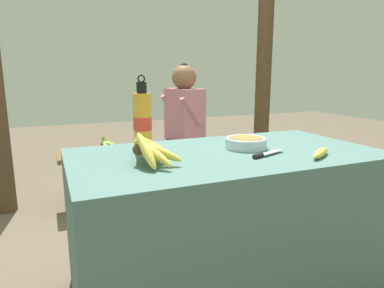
{
  "coord_description": "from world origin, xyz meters",
  "views": [
    {
      "loc": [
        -0.73,
        -1.32,
        1.04
      ],
      "look_at": [
        -0.15,
        0.05,
        0.73
      ],
      "focal_mm": 32.0,
      "sensor_mm": 36.0,
      "label": 1
    }
  ],
  "objects_px": {
    "knife": "(264,154)",
    "wooden_bench": "(156,156)",
    "serving_bowl": "(246,142)",
    "support_post_far": "(264,63)",
    "water_bottle": "(143,122)",
    "loose_banana_front": "(321,153)",
    "banana_bunch_green": "(108,144)",
    "seated_vendor": "(180,121)",
    "banana_bunch_ripe": "(149,148)"
  },
  "relations": [
    {
      "from": "loose_banana_front",
      "to": "knife",
      "type": "distance_m",
      "value": 0.24
    },
    {
      "from": "serving_bowl",
      "to": "banana_bunch_green",
      "type": "relative_size",
      "value": 0.74
    },
    {
      "from": "banana_bunch_ripe",
      "to": "loose_banana_front",
      "type": "bearing_deg",
      "value": -13.49
    },
    {
      "from": "banana_bunch_ripe",
      "to": "loose_banana_front",
      "type": "relative_size",
      "value": 1.73
    },
    {
      "from": "banana_bunch_ripe",
      "to": "wooden_bench",
      "type": "height_order",
      "value": "banana_bunch_ripe"
    },
    {
      "from": "knife",
      "to": "wooden_bench",
      "type": "height_order",
      "value": "knife"
    },
    {
      "from": "loose_banana_front",
      "to": "knife",
      "type": "height_order",
      "value": "loose_banana_front"
    },
    {
      "from": "serving_bowl",
      "to": "support_post_far",
      "type": "height_order",
      "value": "support_post_far"
    },
    {
      "from": "knife",
      "to": "support_post_far",
      "type": "xyz_separation_m",
      "value": [
        1.1,
        1.63,
        0.43
      ]
    },
    {
      "from": "serving_bowl",
      "to": "knife",
      "type": "distance_m",
      "value": 0.17
    },
    {
      "from": "wooden_bench",
      "to": "loose_banana_front",
      "type": "bearing_deg",
      "value": -80.73
    },
    {
      "from": "serving_bowl",
      "to": "support_post_far",
      "type": "distance_m",
      "value": 1.87
    },
    {
      "from": "banana_bunch_ripe",
      "to": "serving_bowl",
      "type": "xyz_separation_m",
      "value": [
        0.5,
        0.1,
        -0.03
      ]
    },
    {
      "from": "loose_banana_front",
      "to": "seated_vendor",
      "type": "distance_m",
      "value": 1.52
    },
    {
      "from": "banana_bunch_ripe",
      "to": "seated_vendor",
      "type": "relative_size",
      "value": 0.27
    },
    {
      "from": "serving_bowl",
      "to": "knife",
      "type": "xyz_separation_m",
      "value": [
        -0.02,
        -0.17,
        -0.02
      ]
    },
    {
      "from": "banana_bunch_ripe",
      "to": "banana_bunch_green",
      "type": "xyz_separation_m",
      "value": [
        0.06,
        1.39,
        -0.25
      ]
    },
    {
      "from": "knife",
      "to": "support_post_far",
      "type": "height_order",
      "value": "support_post_far"
    },
    {
      "from": "water_bottle",
      "to": "banana_bunch_ripe",
      "type": "bearing_deg",
      "value": -98.86
    },
    {
      "from": "loose_banana_front",
      "to": "banana_bunch_ripe",
      "type": "bearing_deg",
      "value": 166.51
    },
    {
      "from": "seated_vendor",
      "to": "banana_bunch_green",
      "type": "xyz_separation_m",
      "value": [
        -0.58,
        0.04,
        -0.15
      ]
    },
    {
      "from": "water_bottle",
      "to": "knife",
      "type": "distance_m",
      "value": 0.54
    },
    {
      "from": "banana_bunch_green",
      "to": "support_post_far",
      "type": "distance_m",
      "value": 1.66
    },
    {
      "from": "banana_bunch_green",
      "to": "seated_vendor",
      "type": "bearing_deg",
      "value": -3.92
    },
    {
      "from": "banana_bunch_green",
      "to": "water_bottle",
      "type": "bearing_deg",
      "value": -91.37
    },
    {
      "from": "serving_bowl",
      "to": "knife",
      "type": "height_order",
      "value": "serving_bowl"
    },
    {
      "from": "water_bottle",
      "to": "loose_banana_front",
      "type": "height_order",
      "value": "water_bottle"
    },
    {
      "from": "banana_bunch_ripe",
      "to": "serving_bowl",
      "type": "distance_m",
      "value": 0.51
    },
    {
      "from": "loose_banana_front",
      "to": "knife",
      "type": "xyz_separation_m",
      "value": [
        -0.22,
        0.1,
        -0.01
      ]
    },
    {
      "from": "seated_vendor",
      "to": "support_post_far",
      "type": "distance_m",
      "value": 1.08
    },
    {
      "from": "knife",
      "to": "seated_vendor",
      "type": "relative_size",
      "value": 0.18
    },
    {
      "from": "serving_bowl",
      "to": "banana_bunch_green",
      "type": "height_order",
      "value": "serving_bowl"
    },
    {
      "from": "knife",
      "to": "banana_bunch_green",
      "type": "distance_m",
      "value": 1.54
    },
    {
      "from": "loose_banana_front",
      "to": "support_post_far",
      "type": "distance_m",
      "value": 1.99
    },
    {
      "from": "loose_banana_front",
      "to": "wooden_bench",
      "type": "xyz_separation_m",
      "value": [
        -0.25,
        1.56,
        -0.34
      ]
    },
    {
      "from": "water_bottle",
      "to": "wooden_bench",
      "type": "relative_size",
      "value": 0.22
    },
    {
      "from": "serving_bowl",
      "to": "wooden_bench",
      "type": "height_order",
      "value": "serving_bowl"
    },
    {
      "from": "banana_bunch_ripe",
      "to": "serving_bowl",
      "type": "bearing_deg",
      "value": 11.51
    },
    {
      "from": "loose_banana_front",
      "to": "support_post_far",
      "type": "bearing_deg",
      "value": 62.86
    },
    {
      "from": "loose_banana_front",
      "to": "banana_bunch_green",
      "type": "height_order",
      "value": "loose_banana_front"
    },
    {
      "from": "serving_bowl",
      "to": "loose_banana_front",
      "type": "height_order",
      "value": "serving_bowl"
    },
    {
      "from": "water_bottle",
      "to": "seated_vendor",
      "type": "bearing_deg",
      "value": 62.04
    },
    {
      "from": "banana_bunch_ripe",
      "to": "knife",
      "type": "bearing_deg",
      "value": -8.12
    },
    {
      "from": "water_bottle",
      "to": "banana_bunch_green",
      "type": "distance_m",
      "value": 1.24
    },
    {
      "from": "banana_bunch_green",
      "to": "wooden_bench",
      "type": "bearing_deg",
      "value": -0.1
    },
    {
      "from": "wooden_bench",
      "to": "seated_vendor",
      "type": "distance_m",
      "value": 0.35
    },
    {
      "from": "serving_bowl",
      "to": "water_bottle",
      "type": "relative_size",
      "value": 0.57
    },
    {
      "from": "wooden_bench",
      "to": "knife",
      "type": "bearing_deg",
      "value": -88.49
    },
    {
      "from": "serving_bowl",
      "to": "knife",
      "type": "relative_size",
      "value": 0.99
    },
    {
      "from": "water_bottle",
      "to": "banana_bunch_green",
      "type": "xyz_separation_m",
      "value": [
        0.03,
        1.19,
        -0.33
      ]
    }
  ]
}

